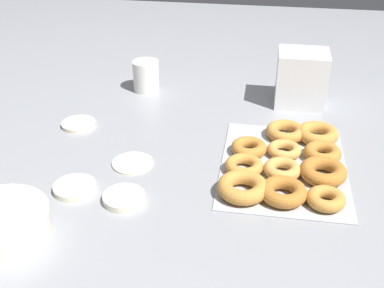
# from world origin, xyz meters

# --- Properties ---
(ground_plane) EXTENTS (3.00, 3.00, 0.00)m
(ground_plane) POSITION_xyz_m (0.00, 0.00, 0.00)
(ground_plane) COLOR gray
(pancake_0) EXTENTS (0.10, 0.10, 0.01)m
(pancake_0) POSITION_xyz_m (-0.18, 0.14, 0.01)
(pancake_0) COLOR beige
(pancake_0) RESTS_ON ground_plane
(pancake_1) EXTENTS (0.09, 0.09, 0.02)m
(pancake_1) POSITION_xyz_m (-0.20, 0.02, 0.01)
(pancake_1) COLOR silver
(pancake_1) RESTS_ON ground_plane
(pancake_2) EXTENTS (0.09, 0.09, 0.01)m
(pancake_2) POSITION_xyz_m (0.11, 0.24, 0.01)
(pancake_2) COLOR beige
(pancake_2) RESTS_ON ground_plane
(pancake_3) EXTENTS (0.10, 0.10, 0.01)m
(pancake_3) POSITION_xyz_m (-0.06, 0.04, 0.00)
(pancake_3) COLOR beige
(pancake_3) RESTS_ON ground_plane
(donut_tray) EXTENTS (0.40, 0.30, 0.04)m
(donut_tray) POSITION_xyz_m (-0.02, -0.34, 0.02)
(donut_tray) COLOR #ADAFB5
(donut_tray) RESTS_ON ground_plane
(batter_bowl) EXTENTS (0.19, 0.19, 0.06)m
(batter_bowl) POSITION_xyz_m (-0.35, 0.22, 0.03)
(batter_bowl) COLOR silver
(batter_bowl) RESTS_ON ground_plane
(container_stack) EXTENTS (0.12, 0.15, 0.16)m
(container_stack) POSITION_xyz_m (0.36, -0.37, 0.08)
(container_stack) COLOR white
(container_stack) RESTS_ON ground_plane
(paper_cup) EXTENTS (0.08, 0.08, 0.10)m
(paper_cup) POSITION_xyz_m (0.38, 0.11, 0.05)
(paper_cup) COLOR white
(paper_cup) RESTS_ON ground_plane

